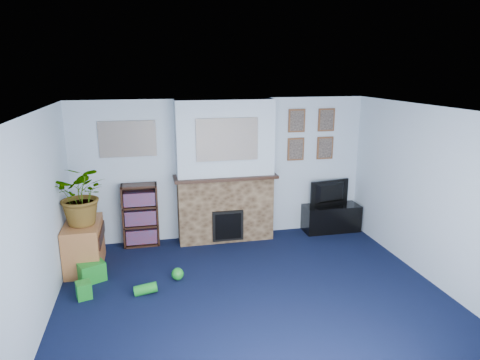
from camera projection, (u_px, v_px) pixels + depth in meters
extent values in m
cube|color=black|center=(255.00, 298.00, 5.51)|extent=(5.00, 4.50, 0.01)
cube|color=white|center=(257.00, 111.00, 4.90)|extent=(5.00, 4.50, 0.01)
cube|color=silver|center=(223.00, 169.00, 7.33)|extent=(5.00, 0.04, 2.40)
cube|color=silver|center=(334.00, 308.00, 3.08)|extent=(5.00, 0.04, 2.40)
cube|color=silver|center=(35.00, 226.00, 4.69)|extent=(0.04, 4.50, 2.40)
cube|color=silver|center=(436.00, 197.00, 5.73)|extent=(0.04, 4.50, 2.40)
cube|color=brown|center=(225.00, 209.00, 7.31)|extent=(1.60, 0.40, 1.10)
cube|color=brown|center=(225.00, 139.00, 7.01)|extent=(1.60, 0.40, 1.30)
cube|color=brown|center=(225.00, 177.00, 7.14)|extent=(1.72, 0.50, 0.05)
cube|color=brown|center=(228.00, 226.00, 7.17)|extent=(0.52, 0.08, 0.52)
cube|color=brown|center=(228.00, 226.00, 7.13)|extent=(0.44, 0.02, 0.44)
cube|color=gray|center=(227.00, 139.00, 6.80)|extent=(1.00, 0.03, 0.68)
cube|color=gray|center=(128.00, 139.00, 6.85)|extent=(0.90, 0.03, 0.58)
cube|color=brown|center=(297.00, 121.00, 7.38)|extent=(0.30, 0.03, 0.40)
cube|color=brown|center=(326.00, 120.00, 7.50)|extent=(0.30, 0.03, 0.40)
cube|color=brown|center=(296.00, 149.00, 7.51)|extent=(0.30, 0.03, 0.40)
cube|color=brown|center=(325.00, 148.00, 7.63)|extent=(0.30, 0.03, 0.40)
cube|color=black|center=(331.00, 219.00, 7.78)|extent=(1.01, 0.43, 0.48)
imported|color=black|center=(332.00, 193.00, 7.68)|extent=(0.78, 0.23, 0.45)
cube|color=black|center=(141.00, 213.00, 7.19)|extent=(0.58, 0.02, 1.05)
cube|color=black|center=(123.00, 216.00, 7.01)|extent=(0.03, 0.28, 1.05)
cube|color=black|center=(157.00, 214.00, 7.12)|extent=(0.03, 0.28, 1.05)
cube|color=black|center=(142.00, 244.00, 7.20)|extent=(0.56, 0.28, 0.03)
cube|color=black|center=(141.00, 225.00, 7.11)|extent=(0.56, 0.28, 0.03)
cube|color=black|center=(140.00, 206.00, 7.03)|extent=(0.56, 0.28, 0.03)
cube|color=black|center=(139.00, 185.00, 6.94)|extent=(0.56, 0.28, 0.03)
cube|color=black|center=(142.00, 235.00, 7.15)|extent=(0.50, 0.22, 0.24)
cube|color=black|center=(141.00, 217.00, 7.06)|extent=(0.50, 0.22, 0.24)
cube|color=black|center=(139.00, 198.00, 6.98)|extent=(0.50, 0.22, 0.22)
cube|color=#A56335|center=(84.00, 245.00, 6.31)|extent=(0.50, 0.90, 0.70)
imported|color=#26661E|center=(82.00, 195.00, 6.07)|extent=(0.93, 0.85, 0.88)
cube|color=gold|center=(220.00, 172.00, 7.07)|extent=(0.11, 0.06, 0.15)
cylinder|color=#B2BFC6|center=(248.00, 170.00, 7.17)|extent=(0.05, 0.05, 0.17)
sphere|color=gray|center=(192.00, 173.00, 6.98)|extent=(0.15, 0.15, 0.15)
cylinder|color=#198C26|center=(262.00, 170.00, 7.23)|extent=(0.06, 0.06, 0.12)
cube|color=#198C26|center=(92.00, 271.00, 5.95)|extent=(0.42, 0.39, 0.27)
sphere|color=#198C26|center=(178.00, 274.00, 5.98)|extent=(0.17, 0.17, 0.17)
cube|color=#198C26|center=(84.00, 290.00, 5.50)|extent=(0.22, 0.22, 0.22)
cylinder|color=#198C26|center=(146.00, 289.00, 5.61)|extent=(0.31, 0.14, 0.18)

